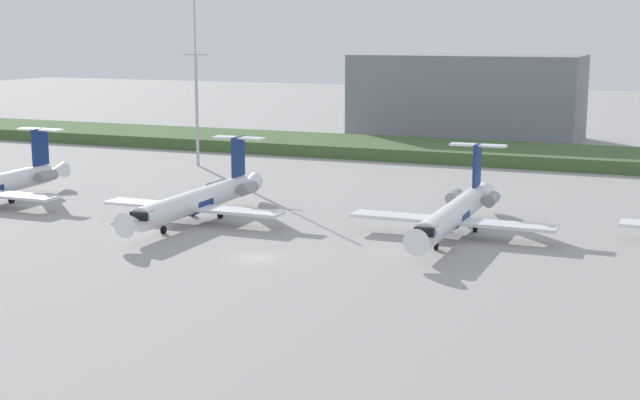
# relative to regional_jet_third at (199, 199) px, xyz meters

# --- Properties ---
(ground_plane) EXTENTS (500.00, 500.00, 0.00)m
(ground_plane) POSITION_rel_regional_jet_third_xyz_m (14.54, 16.00, -2.54)
(ground_plane) COLOR #9E9B96
(grass_berm) EXTENTS (320.00, 20.00, 2.19)m
(grass_berm) POSITION_rel_regional_jet_third_xyz_m (14.54, 65.22, -1.44)
(grass_berm) COLOR #426033
(grass_berm) RESTS_ON ground
(regional_jet_third) EXTENTS (22.81, 31.00, 9.00)m
(regional_jet_third) POSITION_rel_regional_jet_third_xyz_m (0.00, 0.00, 0.00)
(regional_jet_third) COLOR white
(regional_jet_third) RESTS_ON ground
(regional_jet_fourth) EXTENTS (22.81, 31.00, 9.00)m
(regional_jet_fourth) POSITION_rel_regional_jet_third_xyz_m (30.35, 4.14, 0.00)
(regional_jet_fourth) COLOR white
(regional_jet_fourth) RESTS_ON ground
(antenna_mast) EXTENTS (4.40, 0.50, 28.35)m
(antenna_mast) POSITION_rel_regional_jet_third_xyz_m (-22.38, 38.98, 9.14)
(antenna_mast) COLOR #B2B2B7
(antenna_mast) RESTS_ON ground
(distant_hangar) EXTENTS (45.98, 22.47, 17.52)m
(distant_hangar) POSITION_rel_regional_jet_third_xyz_m (10.83, 93.18, 6.22)
(distant_hangar) COLOR gray
(distant_hangar) RESTS_ON ground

